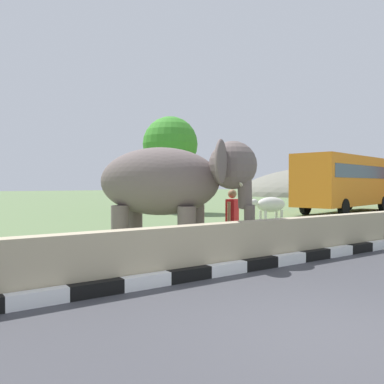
{
  "coord_description": "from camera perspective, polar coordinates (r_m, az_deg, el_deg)",
  "views": [
    {
      "loc": [
        -4.11,
        -2.84,
        1.79
      ],
      "look_at": [
        1.62,
        5.35,
        1.6
      ],
      "focal_mm": 37.83,
      "sensor_mm": 36.0,
      "label": 1
    }
  ],
  "objects": [
    {
      "name": "ground_plane",
      "position": [
        5.31,
        20.24,
        -18.71
      ],
      "size": [
        220.0,
        220.0,
        0.0
      ],
      "primitive_type": "plane",
      "color": "#5E7549"
    },
    {
      "name": "asphalt_road",
      "position": [
        5.31,
        20.24,
        -18.66
      ],
      "size": [
        120.0,
        6.44,
        0.01
      ],
      "primitive_type": "cube",
      "color": "#3D3D42",
      "rests_on": "ground_plane"
    },
    {
      "name": "striped_curb",
      "position": [
        7.37,
        -3.34,
        -12.02
      ],
      "size": [
        16.2,
        0.2,
        0.24
      ],
      "color": "white",
      "rests_on": "ground_plane"
    },
    {
      "name": "barrier_parapet",
      "position": [
        8.95,
        8.65,
        -7.22
      ],
      "size": [
        28.0,
        0.36,
        1.0
      ],
      "primitive_type": "cube",
      "color": "tan",
      "rests_on": "ground_plane"
    },
    {
      "name": "elephant",
      "position": [
        10.06,
        -2.74,
        1.31
      ],
      "size": [
        3.75,
        3.9,
        2.83
      ],
      "color": "#695B59",
      "rests_on": "ground_plane"
    },
    {
      "name": "person_handler",
      "position": [
        10.72,
        5.69,
        -3.54
      ],
      "size": [
        0.58,
        0.41,
        1.66
      ],
      "color": "navy",
      "rests_on": "ground_plane"
    },
    {
      "name": "bus_orange",
      "position": [
        27.27,
        20.95,
        1.64
      ],
      "size": [
        10.28,
        4.51,
        3.5
      ],
      "color": "orange",
      "rests_on": "ground_plane"
    },
    {
      "name": "cow_near",
      "position": [
        18.11,
        10.97,
        -1.83
      ],
      "size": [
        1.92,
        0.76,
        1.23
      ],
      "color": "beige",
      "rests_on": "ground_plane"
    },
    {
      "name": "tree_distant",
      "position": [
        25.55,
        -3.08,
        6.7
      ],
      "size": [
        3.45,
        3.45,
        6.03
      ],
      "color": "brown",
      "rests_on": "ground_plane"
    },
    {
      "name": "hill_east",
      "position": [
        71.9,
        20.38,
        -0.39
      ],
      "size": [
        37.38,
        29.9,
        9.81
      ],
      "color": "slate",
      "rests_on": "ground_plane"
    }
  ]
}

